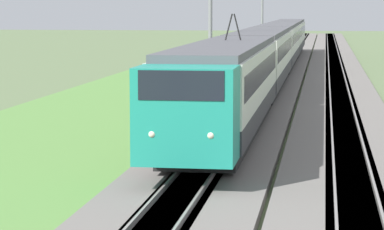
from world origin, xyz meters
TOP-DOWN VIEW (x-y plane):
  - ballast_main at (50.00, 0.00)m, footprint 240.00×4.40m
  - ballast_adjacent at (50.00, -4.57)m, footprint 240.00×4.40m
  - track_main at (50.00, 0.00)m, footprint 240.00×1.57m
  - track_adjacent at (50.00, -4.57)m, footprint 240.00×1.57m
  - grass_verge at (50.00, 5.24)m, footprint 240.00×13.92m
  - passenger_train at (61.26, 0.00)m, footprint 80.96×2.88m
  - catenary_mast_mid at (46.79, 2.48)m, footprint 0.22×2.56m
  - catenary_mast_far at (88.12, 2.48)m, footprint 0.22×2.56m

SIDE VIEW (x-z plane):
  - grass_verge at x=50.00m, z-range 0.00..0.12m
  - ballast_main at x=50.00m, z-range 0.00..0.30m
  - ballast_adjacent at x=50.00m, z-range 0.00..0.30m
  - track_main at x=50.00m, z-range -0.07..0.38m
  - track_adjacent at x=50.00m, z-range -0.07..0.38m
  - passenger_train at x=61.26m, z-range -0.17..4.80m
  - catenary_mast_mid at x=46.79m, z-range 0.14..9.16m
  - catenary_mast_far at x=88.12m, z-range 0.14..9.26m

